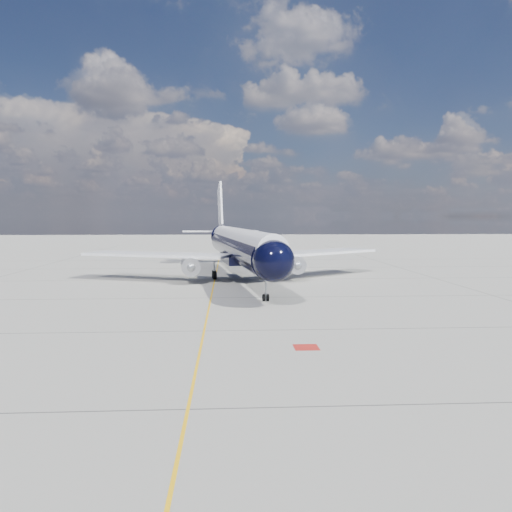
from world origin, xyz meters
name	(u,v)px	position (x,y,z in m)	size (l,w,h in m)	color
ground	(216,275)	(0.00, 30.00, 0.00)	(320.00, 320.00, 0.00)	#99978E
taxiway_centerline	(215,280)	(0.00, 25.00, 0.00)	(0.16, 160.00, 0.01)	#E8A60C
red_marking	(306,347)	(6.80, -10.00, 0.00)	(1.60, 1.60, 0.01)	maroon
main_airliner	(239,245)	(3.22, 25.96, 4.54)	(41.29, 50.60, 14.63)	black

